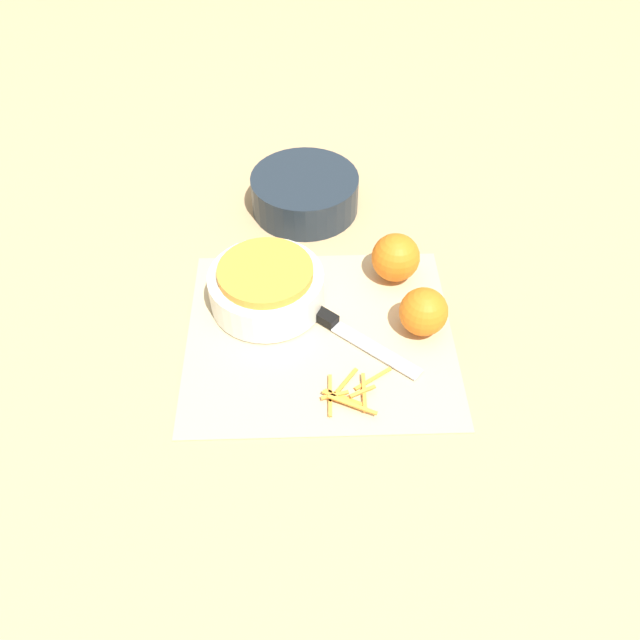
{
  "coord_description": "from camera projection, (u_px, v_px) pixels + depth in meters",
  "views": [
    {
      "loc": [
        -0.02,
        -0.61,
        0.71
      ],
      "look_at": [
        0.0,
        0.0,
        0.04
      ],
      "focal_mm": 35.0,
      "sensor_mm": 36.0,
      "label": 1
    }
  ],
  "objects": [
    {
      "name": "knife",
      "position": [
        325.0,
        318.0,
        0.95
      ],
      "size": [
        0.2,
        0.18,
        0.02
      ],
      "rotation": [
        0.0,
        0.0,
        -0.7
      ],
      "color": "black",
      "rests_on": "cutting_board"
    },
    {
      "name": "orange_right",
      "position": [
        423.0,
        312.0,
        0.92
      ],
      "size": [
        0.07,
        0.07,
        0.07
      ],
      "color": "orange",
      "rests_on": "cutting_board"
    },
    {
      "name": "orange_left",
      "position": [
        396.0,
        257.0,
        0.99
      ],
      "size": [
        0.08,
        0.08,
        0.08
      ],
      "color": "orange",
      "rests_on": "cutting_board"
    },
    {
      "name": "cutting_board",
      "position": [
        320.0,
        335.0,
        0.94
      ],
      "size": [
        0.4,
        0.35,
        0.01
      ],
      "color": "#CCB284",
      "rests_on": "ground_plane"
    },
    {
      "name": "peel_pile",
      "position": [
        350.0,
        393.0,
        0.86
      ],
      "size": [
        0.1,
        0.08,
        0.01
      ],
      "color": "#F79D34",
      "rests_on": "cutting_board"
    },
    {
      "name": "bowl_dark",
      "position": [
        305.0,
        193.0,
        1.12
      ],
      "size": [
        0.19,
        0.19,
        0.07
      ],
      "color": "#1E2833",
      "rests_on": "ground_plane"
    },
    {
      "name": "bowl_speckled",
      "position": [
        266.0,
        286.0,
        0.96
      ],
      "size": [
        0.18,
        0.18,
        0.07
      ],
      "color": "silver",
      "rests_on": "cutting_board"
    },
    {
      "name": "ground_plane",
      "position": [
        320.0,
        336.0,
        0.94
      ],
      "size": [
        4.0,
        4.0,
        0.0
      ],
      "primitive_type": "plane",
      "color": "tan"
    }
  ]
}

